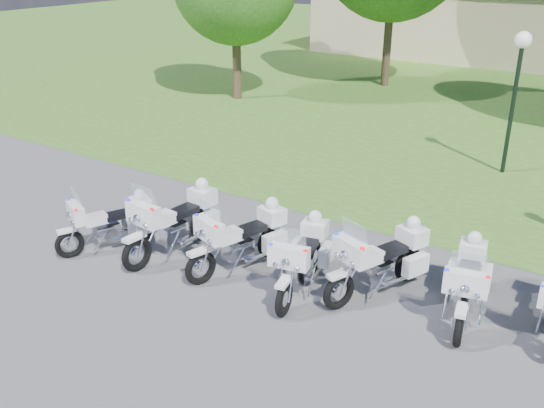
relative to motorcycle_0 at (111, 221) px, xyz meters
The scene contains 9 objects.
ground 3.69m from the motorcycle_0, 12.17° to the left, with size 100.00×100.00×0.00m, color #4F4F53.
motorcycle_0 is the anchor object (origin of this frame).
motorcycle_1 1.42m from the motorcycle_0, 26.02° to the left, with size 0.98×2.56×1.72m.
motorcycle_2 2.96m from the motorcycle_0, 15.72° to the left, with size 1.24×2.34×1.62m.
motorcycle_3 4.31m from the motorcycle_0, 10.21° to the left, with size 1.07×2.32×1.58m.
motorcycle_4 5.71m from the motorcycle_0, 14.81° to the left, with size 1.37×2.31×1.64m.
motorcycle_5 7.23m from the motorcycle_0, 12.61° to the left, with size 1.05×2.29×1.56m.
lamp_post 11.26m from the motorcycle_0, 58.23° to the left, with size 0.44×0.44×3.91m.
building_west 28.91m from the motorcycle_0, 94.86° to the left, with size 14.56×8.32×4.10m.
Camera 1 is at (5.65, -8.59, 5.98)m, focal length 40.00 mm.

